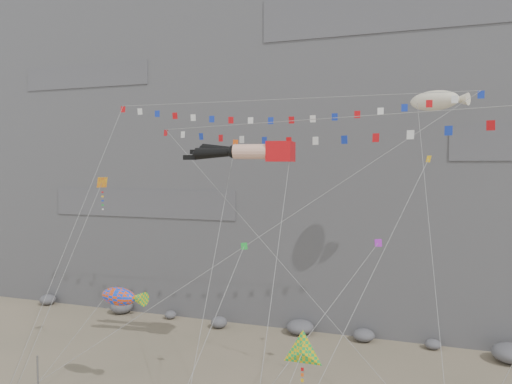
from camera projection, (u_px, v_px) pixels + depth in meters
cliff at (332, 92)px, 60.48m from camera, size 80.00×28.00×50.00m
talus_boulders at (300, 328)px, 47.67m from camera, size 60.00×3.00×1.20m
legs_kite at (251, 152)px, 36.51m from camera, size 9.41×14.38×21.55m
flag_banner_upper at (281, 100)px, 39.73m from camera, size 30.09×13.87×29.59m
flag_banner_lower at (330, 119)px, 33.50m from camera, size 31.75×11.94×21.96m
harlequin_kite at (102, 183)px, 37.94m from camera, size 3.75×7.45×16.42m
fish_windsock at (119, 297)px, 33.98m from camera, size 7.59×4.33×9.68m
delta_kite at (302, 353)px, 26.89m from camera, size 3.05×6.12×8.53m
blimp_windsock at (434, 101)px, 37.95m from camera, size 4.68×15.84×25.39m
small_kite_a at (234, 149)px, 39.87m from camera, size 2.71×14.67×22.86m
small_kite_b at (376, 246)px, 34.01m from camera, size 8.18×12.85×17.92m
small_kite_c at (242, 250)px, 32.89m from camera, size 2.20×10.19×14.48m
small_kite_d at (425, 167)px, 33.09m from camera, size 7.81×14.36×22.68m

